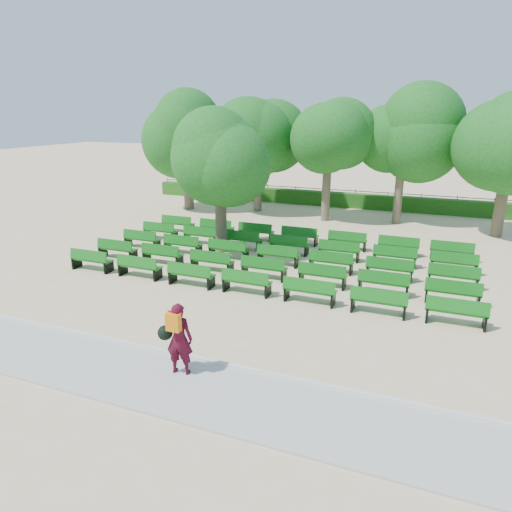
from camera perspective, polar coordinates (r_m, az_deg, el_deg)
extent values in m
plane|color=#D1B68B|center=(17.06, 0.64, -2.50)|extent=(120.00, 120.00, 0.00)
cube|color=#AFAEAB|center=(11.13, -13.52, -14.61)|extent=(30.00, 2.20, 0.06)
cube|color=silver|center=(11.93, -10.35, -11.91)|extent=(30.00, 0.12, 0.10)
cube|color=#225C17|center=(30.02, 10.27, 6.96)|extent=(26.00, 0.70, 0.90)
cube|color=#126817|center=(18.17, 2.78, 0.15)|extent=(1.71, 0.57, 0.06)
cube|color=#126817|center=(17.92, 2.59, 0.69)|extent=(1.69, 0.23, 0.39)
cylinder|color=brown|center=(19.72, -4.41, 4.95)|extent=(0.49, 0.49, 3.12)
ellipsoid|color=#1B611D|center=(19.31, -4.61, 12.95)|extent=(4.35, 4.35, 3.92)
imported|color=#44091A|center=(10.70, -9.59, -10.16)|extent=(0.70, 0.52, 1.74)
cube|color=orange|center=(10.33, -10.29, -8.16)|extent=(0.33, 0.16, 0.41)
sphere|color=black|center=(10.76, -11.29, -9.39)|extent=(0.35, 0.35, 0.35)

